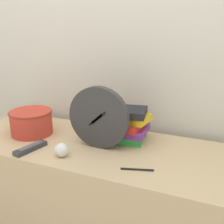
# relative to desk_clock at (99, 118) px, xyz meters

# --- Properties ---
(wall_back) EXTENTS (6.00, 0.04, 2.40)m
(wall_back) POSITION_rel_desk_clock_xyz_m (-0.03, 0.34, 0.33)
(wall_back) COLOR silver
(wall_back) RESTS_ON ground_plane
(desk) EXTENTS (1.38, 0.51, 0.73)m
(desk) POSITION_rel_desk_clock_xyz_m (-0.03, 0.01, -0.51)
(desk) COLOR tan
(desk) RESTS_ON ground_plane
(desk_clock) EXTENTS (0.29, 0.04, 0.29)m
(desk_clock) POSITION_rel_desk_clock_xyz_m (0.00, 0.00, 0.00)
(desk_clock) COLOR #333333
(desk_clock) RESTS_ON desk
(book_stack) EXTENTS (0.24, 0.20, 0.17)m
(book_stack) POSITION_rel_desk_clock_xyz_m (0.08, 0.12, -0.06)
(book_stack) COLOR green
(book_stack) RESTS_ON desk
(basket) EXTENTS (0.22, 0.22, 0.12)m
(basket) POSITION_rel_desk_clock_xyz_m (-0.39, 0.01, -0.08)
(basket) COLOR #C63D2D
(basket) RESTS_ON desk
(tv_remote) EXTENTS (0.08, 0.17, 0.02)m
(tv_remote) POSITION_rel_desk_clock_xyz_m (-0.27, -0.15, -0.13)
(tv_remote) COLOR #333338
(tv_remote) RESTS_ON desk
(crumpled_paper_ball) EXTENTS (0.06, 0.06, 0.06)m
(crumpled_paper_ball) POSITION_rel_desk_clock_xyz_m (-0.11, -0.15, -0.11)
(crumpled_paper_ball) COLOR white
(crumpled_paper_ball) RESTS_ON desk
(pen) EXTENTS (0.13, 0.04, 0.01)m
(pen) POSITION_rel_desk_clock_xyz_m (0.23, -0.13, -0.14)
(pen) COLOR black
(pen) RESTS_ON desk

